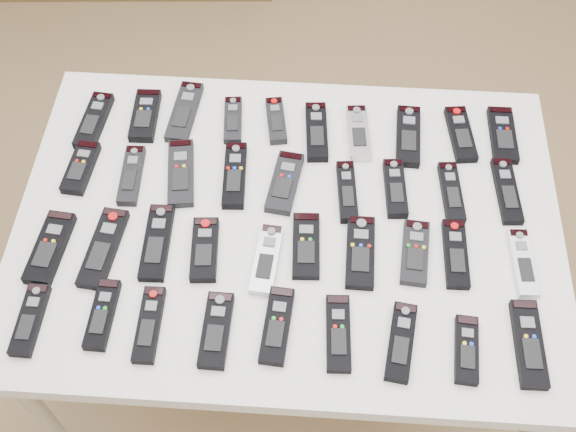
# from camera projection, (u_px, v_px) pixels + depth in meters

# --- Properties ---
(ground) EXTENTS (4.00, 4.00, 0.00)m
(ground) POSITION_uv_depth(u_px,v_px,m) (247.00, 333.00, 2.34)
(ground) COLOR #93714B
(ground) RESTS_ON ground
(table) EXTENTS (1.25, 0.88, 0.78)m
(table) POSITION_uv_depth(u_px,v_px,m) (288.00, 235.00, 1.70)
(table) COLOR white
(table) RESTS_ON ground
(remote_0) EXTENTS (0.07, 0.18, 0.02)m
(remote_0) POSITION_uv_depth(u_px,v_px,m) (94.00, 121.00, 1.81)
(remote_0) COLOR black
(remote_0) RESTS_ON table
(remote_1) EXTENTS (0.07, 0.16, 0.02)m
(remote_1) POSITION_uv_depth(u_px,v_px,m) (145.00, 116.00, 1.82)
(remote_1) COLOR black
(remote_1) RESTS_ON table
(remote_2) EXTENTS (0.07, 0.20, 0.02)m
(remote_2) POSITION_uv_depth(u_px,v_px,m) (185.00, 112.00, 1.83)
(remote_2) COLOR black
(remote_2) RESTS_ON table
(remote_3) EXTENTS (0.06, 0.15, 0.02)m
(remote_3) POSITION_uv_depth(u_px,v_px,m) (233.00, 120.00, 1.81)
(remote_3) COLOR black
(remote_3) RESTS_ON table
(remote_4) EXTENTS (0.07, 0.15, 0.02)m
(remote_4) POSITION_uv_depth(u_px,v_px,m) (276.00, 121.00, 1.81)
(remote_4) COLOR black
(remote_4) RESTS_ON table
(remote_5) EXTENTS (0.06, 0.18, 0.02)m
(remote_5) POSITION_uv_depth(u_px,v_px,m) (317.00, 132.00, 1.79)
(remote_5) COLOR black
(remote_5) RESTS_ON table
(remote_6) EXTENTS (0.07, 0.17, 0.02)m
(remote_6) POSITION_uv_depth(u_px,v_px,m) (358.00, 133.00, 1.79)
(remote_6) COLOR #B7B7BC
(remote_6) RESTS_ON table
(remote_7) EXTENTS (0.06, 0.18, 0.02)m
(remote_7) POSITION_uv_depth(u_px,v_px,m) (408.00, 136.00, 1.78)
(remote_7) COLOR black
(remote_7) RESTS_ON table
(remote_8) EXTENTS (0.07, 0.17, 0.02)m
(remote_8) POSITION_uv_depth(u_px,v_px,m) (461.00, 134.00, 1.79)
(remote_8) COLOR black
(remote_8) RESTS_ON table
(remote_9) EXTENTS (0.06, 0.17, 0.02)m
(remote_9) POSITION_uv_depth(u_px,v_px,m) (503.00, 135.00, 1.78)
(remote_9) COLOR black
(remote_9) RESTS_ON table
(remote_10) EXTENTS (0.07, 0.15, 0.02)m
(remote_10) POSITION_uv_depth(u_px,v_px,m) (81.00, 168.00, 1.72)
(remote_10) COLOR black
(remote_10) RESTS_ON table
(remote_11) EXTENTS (0.05, 0.17, 0.02)m
(remote_11) POSITION_uv_depth(u_px,v_px,m) (131.00, 175.00, 1.71)
(remote_11) COLOR black
(remote_11) RESTS_ON table
(remote_12) EXTENTS (0.09, 0.20, 0.02)m
(remote_12) POSITION_uv_depth(u_px,v_px,m) (181.00, 173.00, 1.72)
(remote_12) COLOR black
(remote_12) RESTS_ON table
(remote_13) EXTENTS (0.06, 0.19, 0.02)m
(remote_13) POSITION_uv_depth(u_px,v_px,m) (235.00, 175.00, 1.71)
(remote_13) COLOR black
(remote_13) RESTS_ON table
(remote_14) EXTENTS (0.08, 0.18, 0.02)m
(remote_14) POSITION_uv_depth(u_px,v_px,m) (285.00, 183.00, 1.70)
(remote_14) COLOR black
(remote_14) RESTS_ON table
(remote_15) EXTENTS (0.06, 0.17, 0.02)m
(remote_15) POSITION_uv_depth(u_px,v_px,m) (347.00, 192.00, 1.68)
(remote_15) COLOR black
(remote_15) RESTS_ON table
(remote_16) EXTENTS (0.06, 0.16, 0.02)m
(remote_16) POSITION_uv_depth(u_px,v_px,m) (395.00, 188.00, 1.69)
(remote_16) COLOR black
(remote_16) RESTS_ON table
(remote_17) EXTENTS (0.06, 0.17, 0.02)m
(remote_17) POSITION_uv_depth(u_px,v_px,m) (451.00, 192.00, 1.68)
(remote_17) COLOR black
(remote_17) RESTS_ON table
(remote_18) EXTENTS (0.06, 0.19, 0.02)m
(remote_18) POSITION_uv_depth(u_px,v_px,m) (507.00, 191.00, 1.69)
(remote_18) COLOR black
(remote_18) RESTS_ON table
(remote_19) EXTENTS (0.08, 0.19, 0.02)m
(remote_19) POSITION_uv_depth(u_px,v_px,m) (50.00, 248.00, 1.60)
(remote_19) COLOR black
(remote_19) RESTS_ON table
(remote_20) EXTENTS (0.08, 0.21, 0.02)m
(remote_20) POSITION_uv_depth(u_px,v_px,m) (103.00, 248.00, 1.60)
(remote_20) COLOR black
(remote_20) RESTS_ON table
(remote_21) EXTENTS (0.06, 0.19, 0.02)m
(remote_21) POSITION_uv_depth(u_px,v_px,m) (157.00, 242.00, 1.61)
(remote_21) COLOR black
(remote_21) RESTS_ON table
(remote_22) EXTENTS (0.07, 0.16, 0.02)m
(remote_22) POSITION_uv_depth(u_px,v_px,m) (205.00, 250.00, 1.59)
(remote_22) COLOR black
(remote_22) RESTS_ON table
(remote_23) EXTENTS (0.06, 0.18, 0.02)m
(remote_23) POSITION_uv_depth(u_px,v_px,m) (267.00, 259.00, 1.58)
(remote_23) COLOR #B7B7BC
(remote_23) RESTS_ON table
(remote_24) EXTENTS (0.07, 0.17, 0.02)m
(remote_24) POSITION_uv_depth(u_px,v_px,m) (306.00, 246.00, 1.60)
(remote_24) COLOR black
(remote_24) RESTS_ON table
(remote_25) EXTENTS (0.06, 0.18, 0.02)m
(remote_25) POSITION_uv_depth(u_px,v_px,m) (360.00, 252.00, 1.59)
(remote_25) COLOR black
(remote_25) RESTS_ON table
(remote_26) EXTENTS (0.07, 0.17, 0.02)m
(remote_26) POSITION_uv_depth(u_px,v_px,m) (415.00, 253.00, 1.59)
(remote_26) COLOR black
(remote_26) RESTS_ON table
(remote_27) EXTENTS (0.05, 0.17, 0.02)m
(remote_27) POSITION_uv_depth(u_px,v_px,m) (456.00, 254.00, 1.59)
(remote_27) COLOR black
(remote_27) RESTS_ON table
(remote_28) EXTENTS (0.05, 0.17, 0.02)m
(remote_28) POSITION_uv_depth(u_px,v_px,m) (523.00, 263.00, 1.58)
(remote_28) COLOR silver
(remote_28) RESTS_ON table
(remote_29) EXTENTS (0.05, 0.16, 0.02)m
(remote_29) POSITION_uv_depth(u_px,v_px,m) (30.00, 320.00, 1.50)
(remote_29) COLOR black
(remote_29) RESTS_ON table
(remote_30) EXTENTS (0.05, 0.16, 0.02)m
(remote_30) POSITION_uv_depth(u_px,v_px,m) (102.00, 314.00, 1.51)
(remote_30) COLOR black
(remote_30) RESTS_ON table
(remote_31) EXTENTS (0.05, 0.17, 0.02)m
(remote_31) POSITION_uv_depth(u_px,v_px,m) (149.00, 325.00, 1.49)
(remote_31) COLOR black
(remote_31) RESTS_ON table
(remote_32) EXTENTS (0.06, 0.17, 0.02)m
(remote_32) POSITION_uv_depth(u_px,v_px,m) (216.00, 330.00, 1.48)
(remote_32) COLOR black
(remote_32) RESTS_ON table
(remote_33) EXTENTS (0.06, 0.17, 0.02)m
(remote_33) POSITION_uv_depth(u_px,v_px,m) (277.00, 326.00, 1.49)
(remote_33) COLOR black
(remote_33) RESTS_ON table
(remote_34) EXTENTS (0.06, 0.17, 0.02)m
(remote_34) POSITION_uv_depth(u_px,v_px,m) (338.00, 333.00, 1.48)
(remote_34) COLOR black
(remote_34) RESTS_ON table
(remote_35) EXTENTS (0.07, 0.18, 0.02)m
(remote_35) POSITION_uv_depth(u_px,v_px,m) (401.00, 342.00, 1.47)
(remote_35) COLOR black
(remote_35) RESTS_ON table
(remote_36) EXTENTS (0.06, 0.15, 0.02)m
(remote_36) POSITION_uv_depth(u_px,v_px,m) (467.00, 350.00, 1.46)
(remote_36) COLOR black
(remote_36) RESTS_ON table
(remote_37) EXTENTS (0.06, 0.19, 0.02)m
(remote_37) POSITION_uv_depth(u_px,v_px,m) (529.00, 344.00, 1.47)
(remote_37) COLOR black
(remote_37) RESTS_ON table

